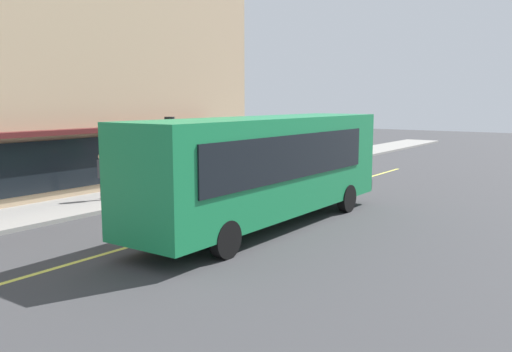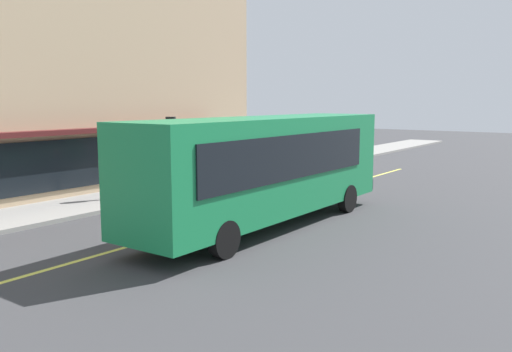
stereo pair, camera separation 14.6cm
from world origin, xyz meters
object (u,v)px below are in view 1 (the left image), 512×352
Objects in this scene: traffic_light at (171,136)px; pedestrian_at_corner at (102,172)px; pedestrian_mid_block at (174,161)px; bus at (267,165)px; car_white at (321,160)px.

traffic_light is 1.75× the size of pedestrian_at_corner.
bus is at bearing -116.14° from pedestrian_mid_block.
traffic_light is at bearing -139.01° from pedestrian_mid_block.
bus reaches higher than traffic_light.
pedestrian_mid_block is (-8.13, 3.33, 0.50)m from car_white.
pedestrian_mid_block reaches higher than car_white.
car_white is at bearing -12.97° from pedestrian_at_corner.
bus is 6.75m from traffic_light.
pedestrian_mid_block is (1.65, 1.44, -1.29)m from traffic_light.
pedestrian_mid_block is 4.48m from pedestrian_at_corner.
bus reaches higher than pedestrian_mid_block.
car_white is (9.78, -1.89, -1.79)m from traffic_light.
pedestrian_at_corner is at bearing 167.03° from car_white.
bus reaches higher than pedestrian_at_corner.
car_white is 12.93m from pedestrian_at_corner.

